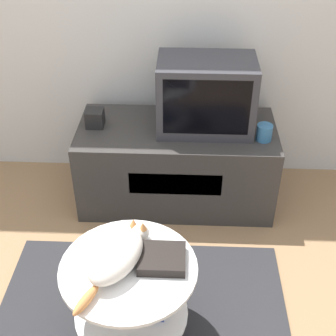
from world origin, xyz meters
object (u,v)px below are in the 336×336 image
dvd_box (162,259)px  cat (117,256)px  tv (206,95)px  speaker (95,118)px

dvd_box → cat: size_ratio=0.41×
tv → dvd_box: (-0.20, -1.08, -0.25)m
tv → speaker: 0.69m
dvd_box → speaker: bearing=113.8°
cat → speaker: bearing=39.2°
speaker → cat: size_ratio=0.21×
tv → cat: 1.19m
tv → speaker: bearing=-178.9°
tv → dvd_box: tv is taller
speaker → cat: (0.28, -1.09, -0.05)m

